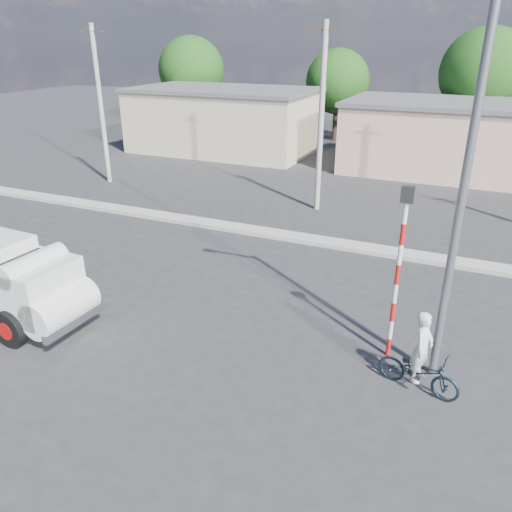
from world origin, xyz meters
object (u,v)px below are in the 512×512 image
at_px(bicycle, 419,372).
at_px(cyclist, 421,358).
at_px(traffic_pole, 399,261).
at_px(streetlight, 459,166).

height_order(bicycle, cyclist, cyclist).
bearing_deg(cyclist, traffic_pole, 50.65).
bearing_deg(bicycle, traffic_pole, 50.65).
bearing_deg(bicycle, streetlight, 5.57).
height_order(bicycle, streetlight, streetlight).
relative_size(traffic_pole, streetlight, 0.48).
xyz_separation_m(bicycle, streetlight, (0.10, 0.78, 4.48)).
distance_m(traffic_pole, streetlight, 2.56).
bearing_deg(streetlight, cyclist, -97.42).
height_order(bicycle, traffic_pole, traffic_pole).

